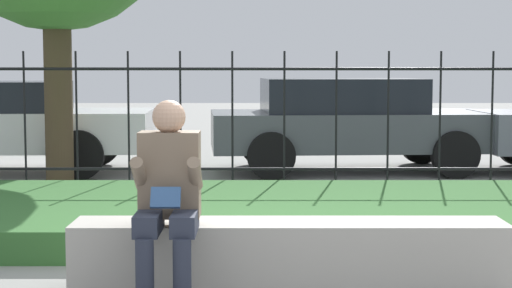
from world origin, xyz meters
name	(u,v)px	position (x,y,z in m)	size (l,w,h in m)	color
stone_bench	(289,260)	(-0.10, 0.00, 0.21)	(2.82, 0.46, 0.46)	#ADA89E
person_seated_reader	(168,193)	(-0.86, -0.26, 0.69)	(0.42, 0.73, 1.26)	black
grass_berm	(291,215)	(0.00, 2.17, 0.13)	(10.70, 2.94, 0.25)	#33662D
iron_fence	(284,122)	(0.00, 4.02, 0.86)	(8.70, 0.03, 1.65)	black
car_parked_center	(349,122)	(1.00, 6.53, 0.71)	(4.07, 2.15, 1.31)	#4C5156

